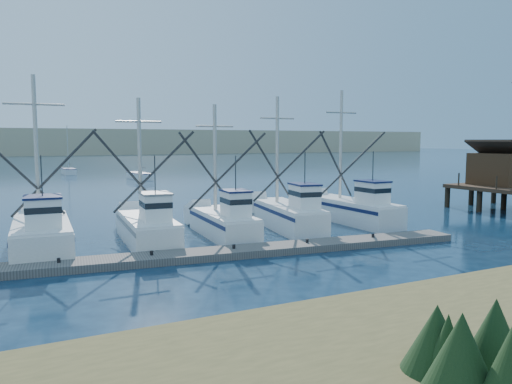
# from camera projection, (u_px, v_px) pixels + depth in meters

# --- Properties ---
(ground) EXTENTS (500.00, 500.00, 0.00)m
(ground) POSITION_uv_depth(u_px,v_px,m) (410.00, 277.00, 20.71)
(ground) COLOR #0C2035
(ground) RESTS_ON ground
(floating_dock) EXTENTS (27.17, 4.72, 0.36)m
(floating_dock) POSITION_uv_depth(u_px,v_px,m) (214.00, 254.00, 24.12)
(floating_dock) COLOR #68635D
(floating_dock) RESTS_ON ground
(dune_ridge) EXTENTS (360.00, 60.00, 10.00)m
(dune_ridge) POSITION_uv_depth(u_px,v_px,m) (44.00, 142.00, 206.73)
(dune_ridge) COLOR tan
(dune_ridge) RESTS_ON ground
(trawler_fleet) EXTENTS (27.09, 8.31, 9.80)m
(trawler_fleet) POSITION_uv_depth(u_px,v_px,m) (171.00, 224.00, 28.05)
(trawler_fleet) COLOR white
(trawler_fleet) RESTS_ON ground
(sailboat_near) EXTENTS (2.43, 6.68, 8.10)m
(sailboat_near) POSITION_uv_depth(u_px,v_px,m) (140.00, 176.00, 72.25)
(sailboat_near) COLOR white
(sailboat_near) RESTS_ON ground
(sailboat_far) EXTENTS (1.97, 4.86, 8.10)m
(sailboat_far) POSITION_uv_depth(u_px,v_px,m) (69.00, 171.00, 82.93)
(sailboat_far) COLOR white
(sailboat_far) RESTS_ON ground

